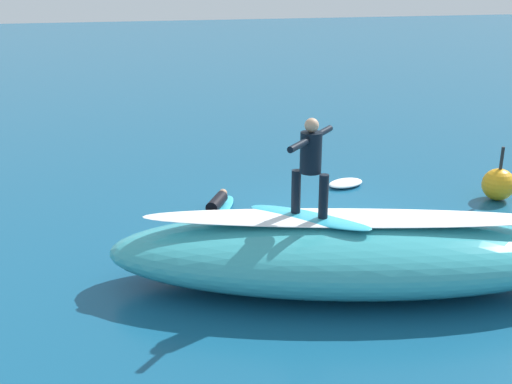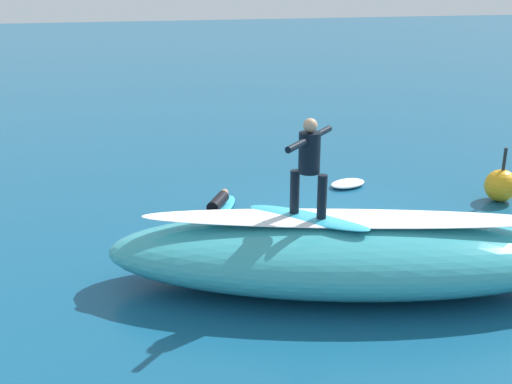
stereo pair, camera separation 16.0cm
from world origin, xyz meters
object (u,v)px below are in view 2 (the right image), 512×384
(surfboard_paddling, at_px, (218,210))
(buoy_marker, at_px, (501,185))
(surfboard_riding, at_px, (308,218))
(surfer_riding, at_px, (309,160))
(surfer_paddling, at_px, (216,205))

(surfboard_paddling, relative_size, buoy_marker, 1.52)
(surfboard_riding, bearing_deg, buoy_marker, -109.62)
(surfboard_riding, distance_m, surfboard_paddling, 4.22)
(surfboard_paddling, bearing_deg, surfer_riding, -139.20)
(surfer_riding, height_order, surfer_paddling, surfer_riding)
(buoy_marker, bearing_deg, surfboard_paddling, -7.26)
(surfboard_paddling, bearing_deg, surfer_paddling, 180.00)
(surfer_paddling, bearing_deg, surfer_riding, -137.99)
(buoy_marker, bearing_deg, surfer_riding, 27.50)
(surfboard_paddling, bearing_deg, buoy_marker, -69.00)
(surfer_riding, xyz_separation_m, surfboard_paddling, (0.87, -3.93, -2.28))
(surfer_riding, height_order, surfboard_paddling, surfer_riding)
(surfer_riding, distance_m, buoy_marker, 6.91)
(surfer_paddling, relative_size, buoy_marker, 1.17)
(buoy_marker, bearing_deg, surfboard_riding, 27.50)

